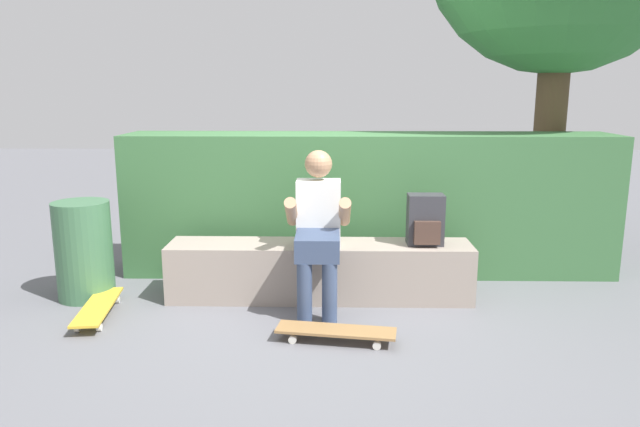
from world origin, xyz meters
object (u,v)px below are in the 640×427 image
(bench_main, at_px, (320,271))
(skateboard_beside_bench, at_px, (98,307))
(skateboard_near_person, at_px, (336,331))
(trash_bin, at_px, (84,250))
(backpack_on_bench, at_px, (425,221))
(person_skater, at_px, (318,225))

(bench_main, relative_size, skateboard_beside_bench, 2.95)
(skateboard_near_person, relative_size, trash_bin, 1.04)
(skateboard_beside_bench, xyz_separation_m, trash_bin, (-0.25, 0.41, 0.32))
(skateboard_near_person, bearing_deg, backpack_on_bench, 50.08)
(person_skater, xyz_separation_m, skateboard_near_person, (0.13, -0.64, -0.58))
(skateboard_beside_bench, relative_size, trash_bin, 1.04)
(backpack_on_bench, bearing_deg, bench_main, 179.35)
(person_skater, distance_m, skateboard_near_person, 0.87)
(person_skater, relative_size, trash_bin, 1.52)
(bench_main, distance_m, trash_bin, 1.89)
(person_skater, height_order, skateboard_beside_bench, person_skater)
(trash_bin, bearing_deg, backpack_on_bench, 0.44)
(bench_main, bearing_deg, skateboard_beside_bench, -164.90)
(bench_main, relative_size, skateboard_near_person, 2.94)
(skateboard_near_person, xyz_separation_m, skateboard_beside_bench, (-1.76, 0.41, 0.00))
(person_skater, relative_size, skateboard_near_person, 1.47)
(person_skater, xyz_separation_m, trash_bin, (-1.88, 0.18, -0.26))
(backpack_on_bench, bearing_deg, skateboard_near_person, -129.92)
(skateboard_near_person, bearing_deg, bench_main, 98.40)
(skateboard_near_person, bearing_deg, trash_bin, 157.81)
(bench_main, relative_size, person_skater, 2.01)
(skateboard_near_person, distance_m, backpack_on_bench, 1.24)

